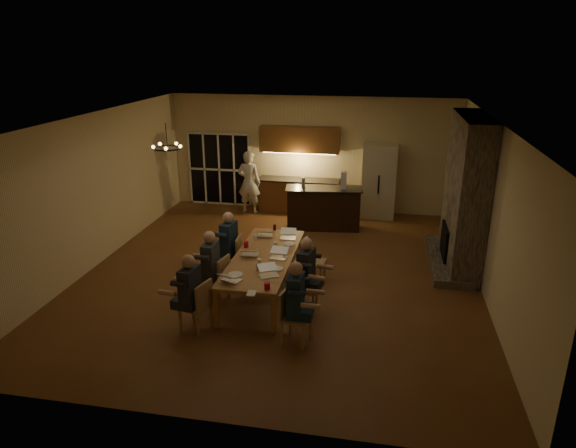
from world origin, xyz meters
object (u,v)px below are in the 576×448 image
at_px(dining_table, 264,274).
at_px(person_right_near, 296,302).
at_px(laptop_d, 278,253).
at_px(laptop_e, 265,231).
at_px(chair_left_far, 230,257).
at_px(bar_blender, 344,181).
at_px(chair_right_far, 314,261).
at_px(laptop_f, 288,233).
at_px(can_cola, 275,227).
at_px(standing_person, 249,182).
at_px(plate_far, 289,244).
at_px(person_left_mid, 211,267).
at_px(chair_right_near, 296,317).
at_px(redcup_near, 267,286).
at_px(laptop_c, 250,249).
at_px(redcup_mid, 246,244).
at_px(can_right, 286,249).
at_px(person_right_mid, 306,274).
at_px(person_left_near, 190,294).
at_px(can_silver, 258,267).
at_px(person_left_far, 229,244).
at_px(bar_island, 323,208).
at_px(laptop_a, 231,274).
at_px(chair_left_near, 195,305).
at_px(mug_front, 259,262).
at_px(laptop_b, 269,270).
at_px(chandelier, 167,148).
at_px(refrigerator, 379,181).
at_px(chair_right_mid, 305,288).
at_px(chair_left_mid, 215,279).
at_px(bar_bottle, 303,182).
at_px(mug_back, 255,237).
at_px(mug_mid, 275,245).
at_px(plate_near, 277,269).

relative_size(dining_table, person_right_near, 2.14).
relative_size(laptop_d, laptop_e, 1.00).
xyz_separation_m(chair_left_far, bar_blender, (2.02, 3.27, 0.85)).
distance_m(chair_right_far, person_right_near, 2.20).
distance_m(laptop_f, can_cola, 0.58).
xyz_separation_m(standing_person, laptop_d, (1.79, -4.75, -0.02)).
bearing_deg(plate_far, person_left_mid, -136.24).
bearing_deg(chair_right_near, redcup_near, 74.24).
xyz_separation_m(person_left_mid, laptop_d, (1.16, 0.47, 0.17)).
bearing_deg(laptop_c, laptop_e, -96.85).
relative_size(redcup_mid, can_cola, 1.00).
bearing_deg(chair_right_far, laptop_e, 75.15).
bearing_deg(laptop_f, chair_right_near, -80.73).
bearing_deg(can_right, person_right_mid, -57.43).
bearing_deg(redcup_mid, bar_blender, 64.59).
bearing_deg(person_left_near, can_silver, 144.28).
distance_m(person_right_mid, redcup_mid, 1.61).
distance_m(person_left_far, bar_blender, 3.84).
bearing_deg(bar_island, laptop_e, -114.95).
relative_size(laptop_a, redcup_mid, 2.67).
relative_size(chair_left_near, chair_left_far, 1.00).
bearing_deg(person_right_mid, laptop_a, 127.61).
relative_size(mug_front, bar_blender, 0.23).
distance_m(laptop_b, plate_far, 1.51).
distance_m(chandelier, can_silver, 2.73).
relative_size(chandelier, laptop_e, 1.66).
relative_size(laptop_c, laptop_e, 1.00).
relative_size(redcup_mid, can_silver, 1.00).
xyz_separation_m(refrigerator, laptop_d, (-1.76, -5.06, -0.14)).
bearing_deg(laptop_e, person_right_mid, 118.20).
xyz_separation_m(chair_right_mid, can_silver, (-0.84, -0.09, 0.37)).
bearing_deg(chair_left_mid, chair_right_near, 68.37).
bearing_deg(redcup_mid, plate_far, 20.34).
relative_size(person_right_near, laptop_a, 4.31).
distance_m(person_left_far, bar_bottle, 3.40).
xyz_separation_m(bar_island, can_cola, (-0.78, -2.35, 0.27)).
bearing_deg(person_left_far, person_left_near, 9.09).
height_order(mug_back, can_silver, can_silver).
height_order(person_right_mid, bar_bottle, person_right_mid).
bearing_deg(redcup_near, laptop_e, 103.71).
height_order(mug_mid, redcup_near, redcup_near).
relative_size(chair_left_mid, can_silver, 7.42).
xyz_separation_m(chair_right_far, can_cola, (-0.97, 0.81, 0.37)).
distance_m(person_left_far, plate_near, 1.67).
xyz_separation_m(laptop_d, can_right, (0.07, 0.35, -0.05)).
bearing_deg(can_right, laptop_e, 127.48).
bearing_deg(person_left_mid, chandelier, -118.72).
bearing_deg(chair_left_mid, chair_right_mid, 99.19).
bearing_deg(laptop_c, person_left_mid, 36.83).
height_order(mug_front, can_cola, can_cola).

